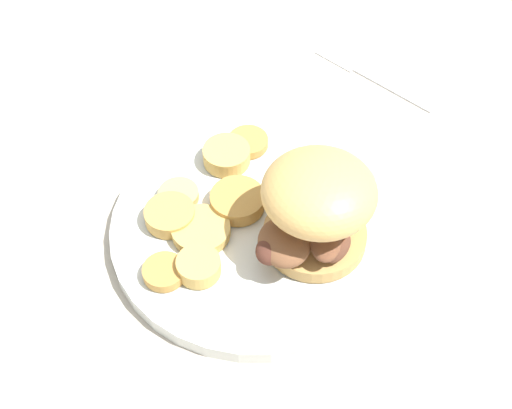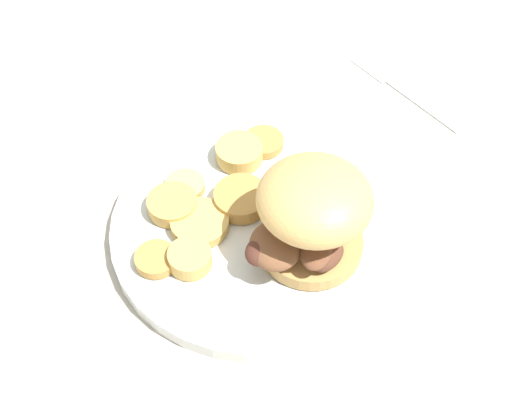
# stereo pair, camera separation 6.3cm
# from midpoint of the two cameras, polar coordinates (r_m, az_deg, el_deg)

# --- Properties ---
(ground_plane) EXTENTS (4.00, 4.00, 0.00)m
(ground_plane) POSITION_cam_midpoint_polar(r_m,az_deg,el_deg) (0.67, 2.72, -2.44)
(ground_plane) COLOR #B2A899
(dinner_plate) EXTENTS (0.27, 0.27, 0.02)m
(dinner_plate) POSITION_cam_midpoint_polar(r_m,az_deg,el_deg) (0.66, 2.75, -1.96)
(dinner_plate) COLOR silver
(dinner_plate) RESTS_ON ground_plane
(sandwich) EXTENTS (0.12, 0.12, 0.09)m
(sandwich) POSITION_cam_midpoint_polar(r_m,az_deg,el_deg) (0.60, 7.39, -0.92)
(sandwich) COLOR tan
(sandwich) RESTS_ON dinner_plate
(potato_round_0) EXTENTS (0.04, 0.04, 0.01)m
(potato_round_0) POSITION_cam_midpoint_polar(r_m,az_deg,el_deg) (0.67, -3.04, 1.33)
(potato_round_0) COLOR #DBB766
(potato_round_0) RESTS_ON dinner_plate
(potato_round_1) EXTENTS (0.05, 0.05, 0.02)m
(potato_round_1) POSITION_cam_midpoint_polar(r_m,az_deg,el_deg) (0.70, 1.25, 4.03)
(potato_round_1) COLOR tan
(potato_round_1) RESTS_ON dinner_plate
(potato_round_2) EXTENTS (0.04, 0.04, 0.01)m
(potato_round_2) POSITION_cam_midpoint_polar(r_m,az_deg,el_deg) (0.62, -5.15, -4.56)
(potato_round_2) COLOR #BC8942
(potato_round_2) RESTS_ON dinner_plate
(potato_round_3) EXTENTS (0.04, 0.04, 0.01)m
(potato_round_3) POSITION_cam_midpoint_polar(r_m,az_deg,el_deg) (0.71, 3.15, 4.87)
(potato_round_3) COLOR #BC8942
(potato_round_3) RESTS_ON dinner_plate
(potato_round_4) EXTENTS (0.04, 0.04, 0.02)m
(potato_round_4) POSITION_cam_midpoint_polar(r_m,az_deg,el_deg) (0.62, -2.40, -4.51)
(potato_round_4) COLOR tan
(potato_round_4) RESTS_ON dinner_plate
(potato_round_5) EXTENTS (0.05, 0.05, 0.01)m
(potato_round_5) POSITION_cam_midpoint_polar(r_m,az_deg,el_deg) (0.64, -1.74, -1.68)
(potato_round_5) COLOR tan
(potato_round_5) RESTS_ON dinner_plate
(potato_round_6) EXTENTS (0.05, 0.05, 0.01)m
(potato_round_6) POSITION_cam_midpoint_polar(r_m,az_deg,el_deg) (0.66, 1.53, 0.30)
(potato_round_6) COLOR #BC8942
(potato_round_6) RESTS_ON dinner_plate
(potato_round_7) EXTENTS (0.05, 0.05, 0.01)m
(potato_round_7) POSITION_cam_midpoint_polar(r_m,az_deg,el_deg) (0.66, -4.00, -0.18)
(potato_round_7) COLOR tan
(potato_round_7) RESTS_ON dinner_plate
(fork) EXTENTS (0.07, 0.15, 0.00)m
(fork) POSITION_cam_midpoint_polar(r_m,az_deg,el_deg) (0.82, 14.04, 8.82)
(fork) COLOR silver
(fork) RESTS_ON ground_plane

